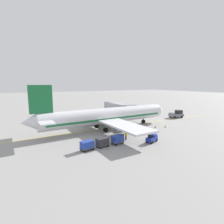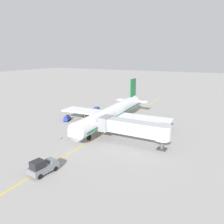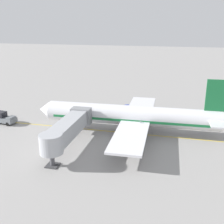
% 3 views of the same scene
% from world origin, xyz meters
% --- Properties ---
extents(ground_plane, '(400.00, 400.00, 0.00)m').
position_xyz_m(ground_plane, '(0.00, 0.00, 0.00)').
color(ground_plane, gray).
extents(gate_lead_in_line, '(0.24, 80.00, 0.01)m').
position_xyz_m(gate_lead_in_line, '(0.00, 0.00, 0.00)').
color(gate_lead_in_line, gold).
rests_on(gate_lead_in_line, ground).
extents(parked_airliner, '(30.15, 37.29, 10.63)m').
position_xyz_m(parked_airliner, '(0.79, 1.57, 3.19)').
color(parked_airliner, silver).
rests_on(parked_airliner, ground).
extents(jet_bridge, '(15.08, 3.50, 4.98)m').
position_xyz_m(jet_bridge, '(-8.82, 10.57, 3.46)').
color(jet_bridge, '#A8AAAF').
rests_on(jet_bridge, ground).
extents(pushback_tractor, '(2.84, 4.68, 2.40)m').
position_xyz_m(pushback_tractor, '(-0.90, 27.77, 1.10)').
color(pushback_tractor, slate).
rests_on(pushback_tractor, ground).
extents(baggage_tug_lead, '(1.94, 2.75, 1.62)m').
position_xyz_m(baggage_tug_lead, '(13.46, 4.38, 0.71)').
color(baggage_tug_lead, '#1E339E').
rests_on(baggage_tug_lead, ground).
extents(baggage_cart_front, '(1.64, 2.97, 1.58)m').
position_xyz_m(baggage_cart_front, '(11.22, -1.84, 0.95)').
color(baggage_cart_front, '#4C4C51').
rests_on(baggage_cart_front, ground).
extents(baggage_cart_second_in_train, '(1.64, 2.97, 1.58)m').
position_xyz_m(baggage_cart_second_in_train, '(11.16, -4.90, 0.95)').
color(baggage_cart_second_in_train, '#4C4C51').
rests_on(baggage_cart_second_in_train, ground).
extents(baggage_cart_third_in_train, '(1.64, 2.97, 1.58)m').
position_xyz_m(baggage_cart_third_in_train, '(11.35, -7.80, 0.95)').
color(baggage_cart_third_in_train, '#4C4C51').
rests_on(baggage_cart_third_in_train, ground).
extents(ground_crew_wing_walker, '(0.72, 0.33, 1.69)m').
position_xyz_m(ground_crew_wing_walker, '(10.01, 0.78, 0.95)').
color(ground_crew_wing_walker, '#232328').
rests_on(ground_crew_wing_walker, ground).
extents(safety_cone_nose_left, '(0.36, 0.36, 0.59)m').
position_xyz_m(safety_cone_nose_left, '(6.34, 15.34, 0.29)').
color(safety_cone_nose_left, black).
rests_on(safety_cone_nose_left, ground).
extents(safety_cone_nose_right, '(0.36, 0.36, 0.59)m').
position_xyz_m(safety_cone_nose_right, '(5.49, 12.76, 0.29)').
color(safety_cone_nose_right, black).
rests_on(safety_cone_nose_right, ground).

